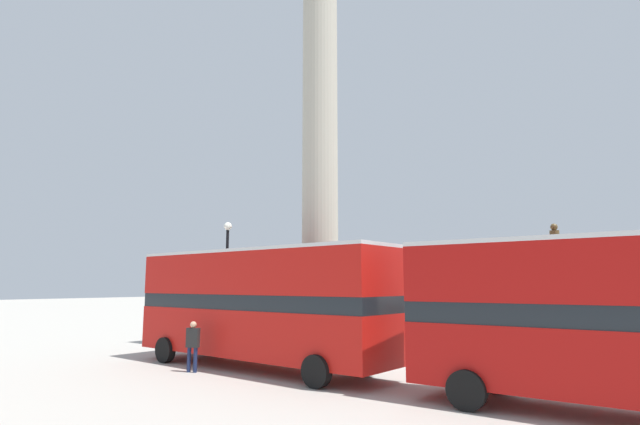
# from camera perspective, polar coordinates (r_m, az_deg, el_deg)

# --- Properties ---
(ground_plane) EXTENTS (200.00, 200.00, 0.00)m
(ground_plane) POSITION_cam_1_polar(r_m,az_deg,el_deg) (23.99, 0.00, -15.66)
(ground_plane) COLOR #ADA89E
(monument_column) EXTENTS (5.68, 5.68, 23.74)m
(monument_column) POSITION_cam_1_polar(r_m,az_deg,el_deg) (24.12, 0.00, 1.43)
(monument_column) COLOR #ADA593
(monument_column) RESTS_ON ground_plane
(bus_a) EXTENTS (11.27, 2.88, 4.42)m
(bus_a) POSITION_cam_1_polar(r_m,az_deg,el_deg) (19.28, -7.14, -10.15)
(bus_a) COLOR #B7140F
(bus_a) RESTS_ON ground_plane
(equestrian_statue) EXTENTS (3.58, 2.99, 5.51)m
(equestrian_statue) POSITION_cam_1_polar(r_m,az_deg,el_deg) (21.85, 25.84, -11.53)
(equestrian_statue) COLOR #ADA593
(equestrian_statue) RESTS_ON ground_plane
(street_lamp) EXTENTS (0.38, 0.38, 6.09)m
(street_lamp) POSITION_cam_1_polar(r_m,az_deg,el_deg) (24.41, -10.65, -7.85)
(street_lamp) COLOR black
(street_lamp) RESTS_ON ground_plane
(pedestrian_near_lamp) EXTENTS (0.50, 0.36, 1.78)m
(pedestrian_near_lamp) POSITION_cam_1_polar(r_m,az_deg,el_deg) (19.09, -14.34, -14.26)
(pedestrian_near_lamp) COLOR #192347
(pedestrian_near_lamp) RESTS_ON ground_plane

